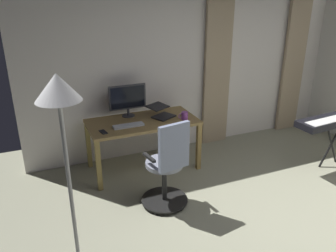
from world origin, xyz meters
name	(u,v)px	position (x,y,z in m)	size (l,w,h in m)	color
ground_plane	(301,241)	(0.00, 0.00, 0.00)	(6.82, 6.82, 0.00)	gray
back_room_partition	(191,65)	(0.00, -2.62, 1.31)	(5.13, 0.10, 2.62)	silver
curtain_left_panel	(293,63)	(-1.93, -2.51, 1.21)	(0.42, 0.06, 2.42)	tan
curtain_right_panel	(217,71)	(-0.41, -2.51, 1.21)	(0.45, 0.06, 2.42)	tan
desk	(143,126)	(0.98, -2.10, 0.64)	(1.49, 0.75, 0.73)	olive
office_chair	(168,168)	(1.03, -1.11, 0.50)	(0.56, 0.56, 1.09)	black
computer_monitor	(128,98)	(1.10, -2.35, 0.99)	(0.52, 0.18, 0.45)	#333338
computer_keyboard	(128,126)	(1.22, -1.97, 0.74)	(0.41, 0.12, 0.02)	#B7BCC1
laptop	(161,113)	(0.68, -2.15, 0.78)	(0.41, 0.44, 0.15)	black
cell_phone_by_monitor	(103,132)	(1.57, -1.90, 0.73)	(0.07, 0.14, 0.01)	black
mug_tea	(184,116)	(0.43, -1.91, 0.78)	(0.14, 0.09, 0.11)	purple
piano_keyboard	(336,120)	(-1.54, -1.13, 0.70)	(1.31, 0.42, 0.77)	black
floor_lamp	(62,121)	(2.19, -0.20, 1.59)	(0.31, 0.31, 1.91)	black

